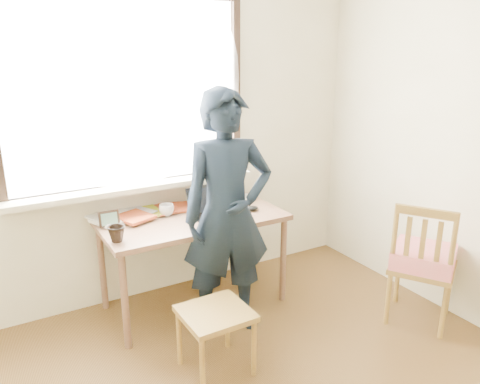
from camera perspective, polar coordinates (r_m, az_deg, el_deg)
room_shell at (r=1.97m, az=7.05°, el=8.85°), size 3.52×4.02×2.61m
desk at (r=3.50m, az=-5.75°, el=-4.20°), size 1.34×0.67×0.72m
laptop at (r=3.48m, az=-3.55°, el=-2.05°), size 0.35×0.30×0.22m
mug_white at (r=3.52m, az=-8.94°, el=-2.16°), size 0.15×0.15×0.09m
mug_dark at (r=3.11m, az=-14.82°, el=-4.96°), size 0.15×0.15×0.10m
mouse at (r=3.58m, az=1.48°, el=-2.01°), size 0.10×0.07×0.04m
desk_clutter at (r=3.54m, az=-11.12°, el=-2.58°), size 0.81×0.43×0.04m
book_a at (r=3.52m, az=-14.18°, el=-2.97°), size 0.33×0.36×0.03m
book_b at (r=3.83m, az=-1.09°, el=-0.90°), size 0.23×0.27×0.02m
picture_frame at (r=3.37m, az=-15.66°, el=-3.30°), size 0.14×0.02×0.11m
work_chair at (r=2.92m, az=-3.01°, el=-15.34°), size 0.40×0.39×0.41m
side_chair at (r=3.58m, az=21.42°, el=-7.68°), size 0.57×0.58×0.92m
person at (r=3.15m, az=-1.55°, el=-2.74°), size 0.69×0.53×1.69m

